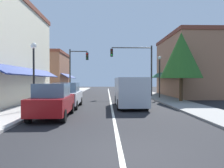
# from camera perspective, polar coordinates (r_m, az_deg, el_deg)

# --- Properties ---
(ground_plane) EXTENTS (80.00, 80.00, 0.00)m
(ground_plane) POSITION_cam_1_polar(r_m,az_deg,el_deg) (23.26, -0.56, -3.74)
(ground_plane) COLOR black
(sidewalk_left) EXTENTS (2.60, 56.00, 0.12)m
(sidewalk_left) POSITION_cam_1_polar(r_m,az_deg,el_deg) (23.81, -13.94, -3.52)
(sidewalk_left) COLOR #A39E99
(sidewalk_left) RESTS_ON ground
(sidewalk_right) EXTENTS (2.60, 56.00, 0.12)m
(sidewalk_right) POSITION_cam_1_polar(r_m,az_deg,el_deg) (23.98, 12.72, -3.48)
(sidewalk_right) COLOR gray
(sidewalk_right) RESTS_ON ground
(lane_center_stripe) EXTENTS (0.14, 52.00, 0.01)m
(lane_center_stripe) POSITION_cam_1_polar(r_m,az_deg,el_deg) (23.26, -0.56, -3.74)
(lane_center_stripe) COLOR silver
(lane_center_stripe) RESTS_ON ground
(storefront_right_block) EXTENTS (5.99, 10.20, 7.20)m
(storefront_right_block) POSITION_cam_1_polar(r_m,az_deg,el_deg) (26.96, 19.23, 4.52)
(storefront_right_block) COLOR #9E6B4C
(storefront_right_block) RESTS_ON ground
(storefront_far_left) EXTENTS (5.89, 8.20, 6.23)m
(storefront_far_left) POSITION_cam_1_polar(r_m,az_deg,el_deg) (34.32, -16.20, 2.97)
(storefront_far_left) COLOR #8E5B42
(storefront_far_left) RESTS_ON ground
(parked_car_nearest_left) EXTENTS (1.87, 4.14, 1.77)m
(parked_car_nearest_left) POSITION_cam_1_polar(r_m,az_deg,el_deg) (11.38, -15.63, -4.36)
(parked_car_nearest_left) COLOR maroon
(parked_car_nearest_left) RESTS_ON ground
(parked_car_second_left) EXTENTS (1.81, 4.11, 1.77)m
(parked_car_second_left) POSITION_cam_1_polar(r_m,az_deg,el_deg) (15.43, -11.92, -2.93)
(parked_car_second_left) COLOR silver
(parked_car_second_left) RESTS_ON ground
(van_in_lane) EXTENTS (2.03, 5.20, 2.12)m
(van_in_lane) POSITION_cam_1_polar(r_m,az_deg,el_deg) (15.32, 4.83, -1.94)
(van_in_lane) COLOR #B2B7BC
(van_in_lane) RESTS_ON ground
(traffic_signal_mast_arm) EXTENTS (4.83, 0.50, 5.90)m
(traffic_signal_mast_arm) POSITION_cam_1_polar(r_m,az_deg,el_deg) (24.60, 6.88, 5.85)
(traffic_signal_mast_arm) COLOR #333333
(traffic_signal_mast_arm) RESTS_ON ground
(traffic_signal_left_corner) EXTENTS (2.34, 0.50, 5.68)m
(traffic_signal_left_corner) POSITION_cam_1_polar(r_m,az_deg,el_deg) (26.12, -9.67, 4.84)
(traffic_signal_left_corner) COLOR #333333
(traffic_signal_left_corner) RESTS_ON ground
(street_lamp_left_near) EXTENTS (0.36, 0.36, 4.27)m
(street_lamp_left_near) POSITION_cam_1_polar(r_m,az_deg,el_deg) (14.12, -20.27, 4.95)
(street_lamp_left_near) COLOR black
(street_lamp_left_near) RESTS_ON ground
(street_lamp_right_mid) EXTENTS (0.36, 0.36, 4.47)m
(street_lamp_right_mid) POSITION_cam_1_polar(r_m,az_deg,el_deg) (22.85, 12.64, 3.77)
(street_lamp_right_mid) COLOR black
(street_lamp_right_mid) RESTS_ON ground
(tree_right_near) EXTENTS (3.65, 3.65, 6.13)m
(tree_right_near) POSITION_cam_1_polar(r_m,az_deg,el_deg) (19.76, 18.07, 7.31)
(tree_right_near) COLOR #4C331E
(tree_right_near) RESTS_ON ground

